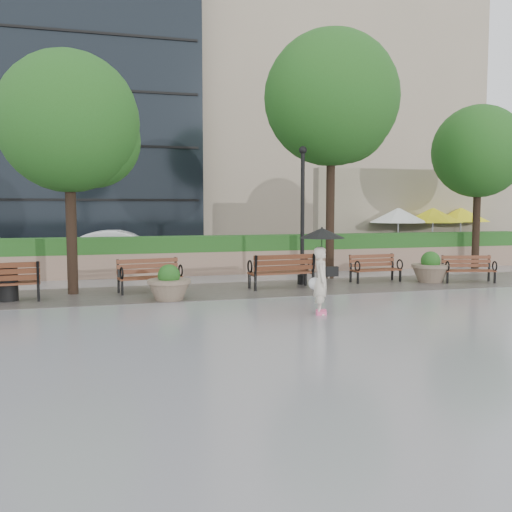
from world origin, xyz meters
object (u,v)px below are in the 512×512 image
object	(u,v)px
bench_2	(281,278)
bench_3	(375,274)
bench_4	(468,275)
car_right	(122,249)
lamppost	(302,224)
bench_0	(0,290)
planter_left	(169,286)
pedestrian	(322,262)
bench_1	(150,283)
trash_bin	(8,283)
planter_right	(430,270)

from	to	relation	value
bench_2	bench_3	distance (m)	3.32
bench_4	car_right	xyz separation A→B (m)	(-10.17, 7.84, 0.47)
bench_2	lamppost	world-z (taller)	lamppost
bench_0	planter_left	distance (m)	4.16
planter_left	pedestrian	bearing A→B (deg)	-42.38
bench_0	bench_3	world-z (taller)	bench_0
bench_1	lamppost	bearing A→B (deg)	-4.07
trash_bin	car_right	size ratio (longest dim) A/B	0.21
lamppost	pedestrian	world-z (taller)	lamppost
car_right	pedestrian	world-z (taller)	pedestrian
planter_left	car_right	xyz separation A→B (m)	(-0.75, 8.63, 0.36)
bench_1	planter_right	size ratio (longest dim) A/B	1.55
car_right	bench_0	bearing A→B (deg)	164.79
lamppost	bench_1	bearing A→B (deg)	-175.29
bench_1	planter_left	world-z (taller)	bench_1
bench_2	bench_4	size ratio (longest dim) A/B	1.17
planter_left	planter_right	size ratio (longest dim) A/B	0.94
planter_right	pedestrian	xyz separation A→B (m)	(-5.32, -3.95, 0.78)
bench_4	lamppost	distance (m)	5.48
bench_4	car_right	world-z (taller)	car_right
bench_4	lamppost	bearing A→B (deg)	-177.03
bench_4	planter_left	xyz separation A→B (m)	(-9.42, -0.79, 0.11)
bench_0	trash_bin	distance (m)	0.27
bench_1	bench_4	distance (m)	9.78
bench_0	car_right	size ratio (longest dim) A/B	0.45
pedestrian	bench_4	bearing A→B (deg)	-39.15
planter_left	bench_2	bearing A→B (deg)	19.12
car_right	pedestrian	size ratio (longest dim) A/B	2.29
bench_4	planter_right	xyz separation A→B (m)	(-1.09, 0.41, 0.13)
planter_left	bench_1	bearing A→B (deg)	103.27
bench_4	pedestrian	distance (m)	7.38
planter_left	trash_bin	size ratio (longest dim) A/B	1.22
planter_right	trash_bin	world-z (taller)	planter_right
bench_4	planter_left	size ratio (longest dim) A/B	1.51
bench_1	pedestrian	size ratio (longest dim) A/B	0.95
bench_1	trash_bin	distance (m)	3.61
pedestrian	bench_3	bearing A→B (deg)	-17.66
trash_bin	bench_3	bearing A→B (deg)	3.76
pedestrian	bench_0	bearing A→B (deg)	85.16
bench_4	pedestrian	world-z (taller)	pedestrian
bench_1	car_right	world-z (taller)	car_right
planter_right	car_right	xyz separation A→B (m)	(-9.08, 7.44, 0.34)
bench_3	trash_bin	world-z (taller)	trash_bin
bench_3	lamppost	distance (m)	2.88
lamppost	car_right	size ratio (longest dim) A/B	0.96
bench_0	bench_1	world-z (taller)	bench_0
planter_left	bench_0	bearing A→B (deg)	168.49
bench_2	car_right	world-z (taller)	car_right
trash_bin	lamppost	bearing A→B (deg)	5.87
bench_0	lamppost	world-z (taller)	lamppost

